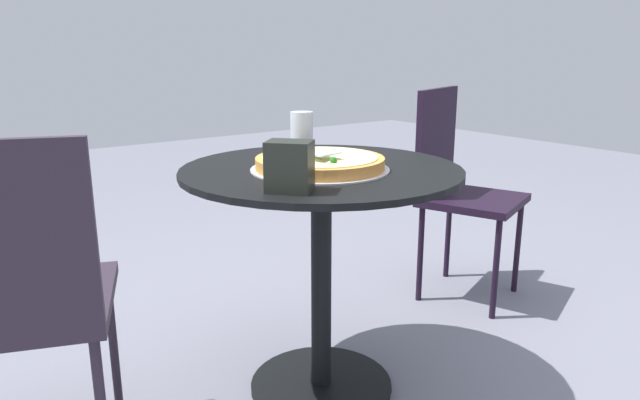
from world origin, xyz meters
TOP-DOWN VIEW (x-y plane):
  - ground_plane at (0.00, 0.00)m, footprint 10.00×10.00m
  - patio_table at (0.00, 0.00)m, footprint 0.80×0.80m
  - pizza_on_tray at (0.02, 0.03)m, footprint 0.39×0.39m
  - pizza_server at (0.06, 0.00)m, footprint 0.09×0.21m
  - drinking_cup at (-0.13, -0.28)m, footprint 0.08×0.08m
  - napkin_dispenser at (0.23, 0.18)m, footprint 0.13×0.13m
  - patio_chair_near at (0.81, -0.08)m, footprint 0.54×0.54m
  - patio_chair_far at (-0.89, -0.26)m, footprint 0.48×0.48m

SIDE VIEW (x-z plane):
  - ground_plane at x=0.00m, z-range 0.00..0.00m
  - patio_chair_far at x=-0.89m, z-range 0.06..0.94m
  - patio_chair_near at x=0.81m, z-range 0.07..0.94m
  - patio_table at x=0.00m, z-range 0.16..0.86m
  - pizza_on_tray at x=0.02m, z-range 0.70..0.75m
  - pizza_server at x=0.06m, z-range 0.75..0.77m
  - napkin_dispenser at x=0.23m, z-range 0.70..0.82m
  - drinking_cup at x=-0.13m, z-range 0.70..0.83m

